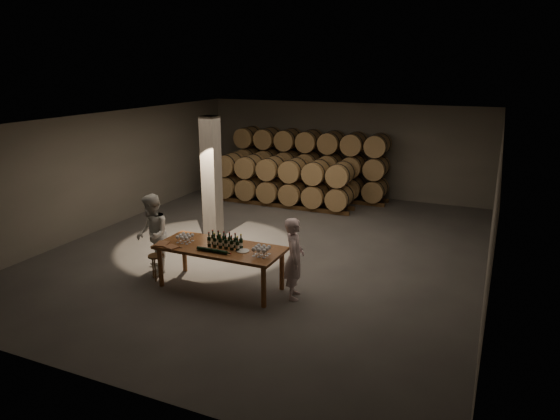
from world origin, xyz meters
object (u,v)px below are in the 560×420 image
at_px(tasting_table, 220,251).
at_px(bottle_cluster, 225,242).
at_px(plate, 243,251).
at_px(person_woman, 152,235).
at_px(stool, 156,260).
at_px(notebook_near, 171,247).
at_px(person_man, 294,258).

height_order(tasting_table, bottle_cluster, bottle_cluster).
relative_size(tasting_table, plate, 10.26).
bearing_deg(plate, bottle_cluster, 173.03).
bearing_deg(tasting_table, person_woman, 177.49).
bearing_deg(plate, tasting_table, 175.21).
bearing_deg(bottle_cluster, plate, -6.97).
distance_m(tasting_table, stool, 1.52).
relative_size(notebook_near, person_woman, 0.14).
distance_m(stool, person_woman, 0.58).
bearing_deg(stool, person_woman, 134.48).
bearing_deg(tasting_table, notebook_near, -152.37).
height_order(tasting_table, person_man, person_man).
bearing_deg(person_man, stool, 78.63).
bearing_deg(tasting_table, person_man, 7.30).
xyz_separation_m(tasting_table, plate, (0.55, -0.05, 0.11)).
relative_size(plate, person_woman, 0.14).
bearing_deg(person_man, plate, 84.97).
relative_size(tasting_table, person_woman, 1.46).
bearing_deg(notebook_near, bottle_cluster, 42.29).
distance_m(tasting_table, bottle_cluster, 0.24).
relative_size(tasting_table, bottle_cluster, 3.58).
height_order(bottle_cluster, plate, bottle_cluster).
height_order(plate, stool, plate).
distance_m(plate, person_woman, 2.29).
bearing_deg(bottle_cluster, stool, -172.63).
height_order(tasting_table, person_woman, person_woman).
relative_size(plate, person_man, 0.15).
bearing_deg(notebook_near, person_man, 32.34).
bearing_deg(plate, notebook_near, -164.04).
bearing_deg(person_woman, stool, 5.84).
bearing_deg(person_woman, plate, 48.31).
height_order(person_man, person_woman, person_woman).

